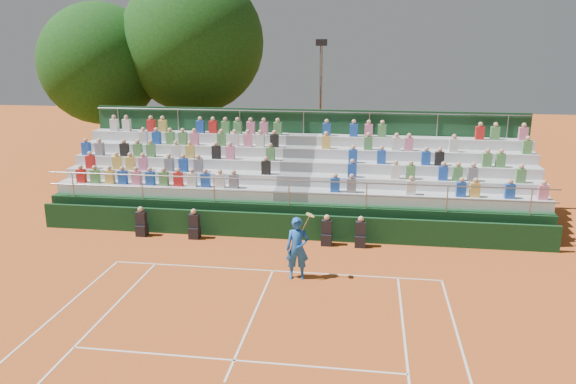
# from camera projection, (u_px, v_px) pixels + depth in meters

# --- Properties ---
(ground) EXTENTS (90.00, 90.00, 0.00)m
(ground) POSITION_uv_depth(u_px,v_px,m) (273.00, 271.00, 18.71)
(ground) COLOR #C55720
(ground) RESTS_ON ground
(courtside_wall) EXTENTS (20.00, 0.15, 1.00)m
(courtside_wall) POSITION_uv_depth(u_px,v_px,m) (287.00, 226.00, 21.64)
(courtside_wall) COLOR black
(courtside_wall) RESTS_ON ground
(line_officials) EXTENTS (8.94, 0.40, 1.19)m
(line_officials) POSITION_uv_depth(u_px,v_px,m) (254.00, 229.00, 21.38)
(line_officials) COLOR black
(line_officials) RESTS_ON ground
(grandstand) EXTENTS (20.00, 5.20, 4.40)m
(grandstand) POSITION_uv_depth(u_px,v_px,m) (297.00, 191.00, 24.58)
(grandstand) COLOR black
(grandstand) RESTS_ON ground
(tennis_player) EXTENTS (0.93, 0.58, 2.22)m
(tennis_player) POSITION_uv_depth(u_px,v_px,m) (297.00, 248.00, 17.91)
(tennis_player) COLOR blue
(tennis_player) RESTS_ON ground
(tree_west) EXTENTS (6.57, 6.57, 9.50)m
(tree_west) POSITION_uv_depth(u_px,v_px,m) (100.00, 64.00, 30.69)
(tree_west) COLOR #3B2215
(tree_west) RESTS_ON ground
(tree_east) EXTENTS (7.71, 7.71, 11.22)m
(tree_east) POSITION_uv_depth(u_px,v_px,m) (193.00, 42.00, 30.66)
(tree_east) COLOR #3B2215
(tree_east) RESTS_ON ground
(floodlight_mast) EXTENTS (0.60, 0.25, 7.52)m
(floodlight_mast) POSITION_uv_depth(u_px,v_px,m) (321.00, 98.00, 30.64)
(floodlight_mast) COLOR gray
(floodlight_mast) RESTS_ON ground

